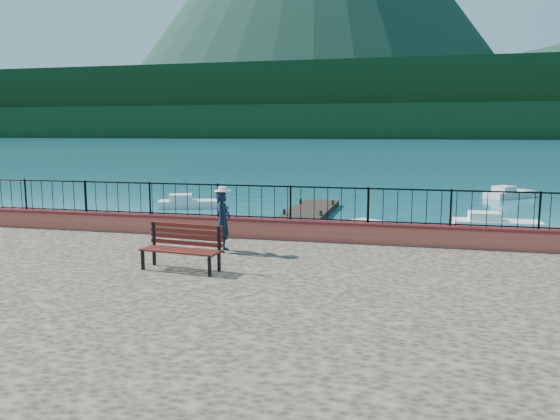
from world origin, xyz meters
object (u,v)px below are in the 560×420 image
at_px(boat_1, 378,232).
at_px(boat_2, 497,221).
at_px(person, 223,222).
at_px(park_bench, 182,257).
at_px(boat_5, 509,191).
at_px(boat_3, 190,201).

xyz_separation_m(boat_1, boat_2, (4.91, 3.85, 0.00)).
height_order(person, boat_1, person).
bearing_deg(person, park_bench, 173.88).
distance_m(boat_1, boat_5, 18.15).
xyz_separation_m(park_bench, boat_2, (8.67, 13.96, -1.11)).
distance_m(boat_1, boat_3, 13.06).
distance_m(boat_1, boat_2, 6.24).
bearing_deg(boat_3, boat_5, 7.17).
xyz_separation_m(boat_2, boat_3, (-15.80, 3.36, 0.00)).
xyz_separation_m(boat_2, boat_5, (2.52, 12.71, 0.00)).
bearing_deg(boat_3, boat_1, -53.39).
relative_size(boat_1, boat_5, 1.05).
bearing_deg(boat_1, boat_3, -178.85).
bearing_deg(boat_2, boat_3, 166.98).
bearing_deg(park_bench, boat_5, 73.57).
height_order(park_bench, person, person).
bearing_deg(person, boat_3, 27.00).
bearing_deg(boat_2, boat_1, -142.89).
bearing_deg(boat_2, boat_5, 77.77).
height_order(park_bench, boat_3, park_bench).
bearing_deg(park_bench, person, 89.04).
distance_m(person, boat_2, 14.66).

